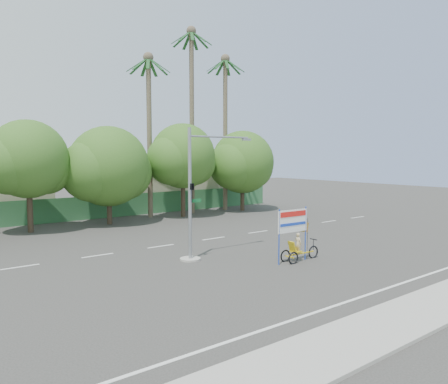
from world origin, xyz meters
TOP-DOWN VIEW (x-y plane):
  - ground at (0.00, 0.00)m, footprint 120.00×120.00m
  - sidewalk_near at (0.00, -7.50)m, footprint 50.00×2.40m
  - fence at (0.00, 21.50)m, footprint 38.00×0.08m
  - building_right at (8.00, 26.00)m, footprint 14.00×8.00m
  - tree_left at (-7.05, 18.00)m, footprint 6.66×5.60m
  - tree_center at (-1.05, 18.00)m, footprint 7.62×6.40m
  - tree_right at (5.95, 18.00)m, footprint 6.90×5.80m
  - tree_far_right at (12.95, 18.00)m, footprint 7.38×6.20m
  - palm_tall at (8.00, 19.50)m, footprint 3.73×3.79m
  - palm_mid at (12.00, 19.50)m, footprint 3.73×3.79m
  - palm_short at (3.50, 19.50)m, footprint 3.73×3.79m
  - traffic_signal at (-2.20, 3.98)m, footprint 4.72×1.10m
  - trike_billboard at (1.71, 0.33)m, footprint 2.95×0.69m

SIDE VIEW (x-z plane):
  - ground at x=0.00m, z-range 0.00..0.00m
  - sidewalk_near at x=0.00m, z-range 0.00..0.12m
  - fence at x=0.00m, z-range 0.00..2.00m
  - trike_billboard at x=1.71m, z-range -0.28..2.61m
  - building_right at x=8.00m, z-range 0.00..3.60m
  - traffic_signal at x=-2.20m, z-range -0.58..6.42m
  - tree_center at x=-1.05m, z-range 0.54..8.39m
  - tree_far_right at x=12.95m, z-range 0.68..8.61m
  - tree_left at x=-7.05m, z-range 1.02..9.09m
  - tree_right at x=5.95m, z-range 1.06..9.42m
  - palm_short at x=3.50m, z-range 1.64..16.09m
  - palm_mid at x=12.00m, z-range 1.67..17.12m
  - palm_tall at x=8.00m, z-range 1.74..19.19m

